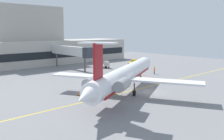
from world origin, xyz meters
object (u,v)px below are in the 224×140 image
(regional_jet, at_px, (125,75))
(baggage_tug, at_px, (105,65))
(marshaller, at_px, (154,70))
(pushback_tractor, at_px, (133,63))

(regional_jet, distance_m, baggage_tug, 29.12)
(regional_jet, bearing_deg, marshaller, 23.98)
(pushback_tractor, xyz_separation_m, marshaller, (-6.90, -13.22, 0.07))
(marshaller, bearing_deg, regional_jet, -156.02)
(baggage_tug, height_order, pushback_tractor, pushback_tractor)
(pushback_tractor, height_order, marshaller, pushback_tractor)
(regional_jet, xyz_separation_m, baggage_tug, (16.34, 23.99, -2.36))
(pushback_tractor, bearing_deg, baggage_tug, 164.98)
(baggage_tug, xyz_separation_m, marshaller, (2.31, -15.69, 0.08))
(regional_jet, relative_size, baggage_tug, 9.79)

